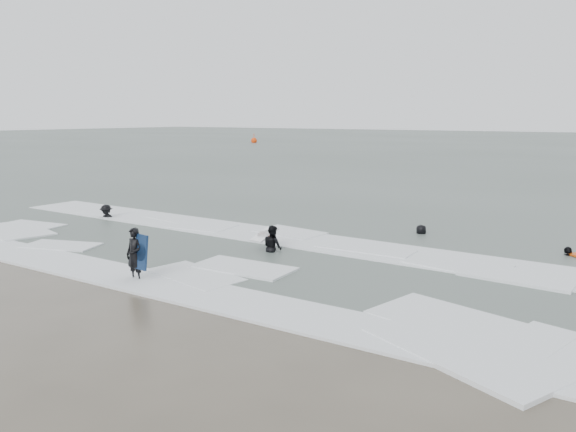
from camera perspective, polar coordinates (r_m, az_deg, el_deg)
The scene contains 9 objects.
ground at distance 15.63m, azimuth -10.31°, elevation -6.66°, with size 320.00×320.00×0.00m, color brown.
surfer_centre at distance 16.10m, azimuth -15.21°, elevation -6.37°, with size 0.55×0.36×1.50m, color black.
surfer_wading at distance 18.67m, azimuth -1.57°, elevation -3.73°, with size 0.72×0.56×1.47m, color black.
surfer_breaker at distance 25.93m, azimuth -17.94°, elevation -0.30°, with size 0.96×0.55×1.49m, color black.
surfer_right_near at distance 20.22m, azimuth 26.56°, elevation -3.74°, with size 0.87×0.36×1.49m, color black.
surfer_right_far at distance 22.01m, azimuth 13.36°, elevation -1.87°, with size 0.75×0.49×1.54m, color black.
surf_foam at distance 18.35m, azimuth -2.26°, elevation -3.85°, with size 30.03×9.06×0.09m.
bodyboards at distance 17.32m, azimuth 5.33°, elevation -3.18°, with size 10.51×10.02×1.25m.
buoy at distance 94.66m, azimuth -3.47°, elevation 7.66°, with size 1.00×1.00×1.65m.
Camera 1 is at (10.50, -10.69, 4.47)m, focal length 35.00 mm.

